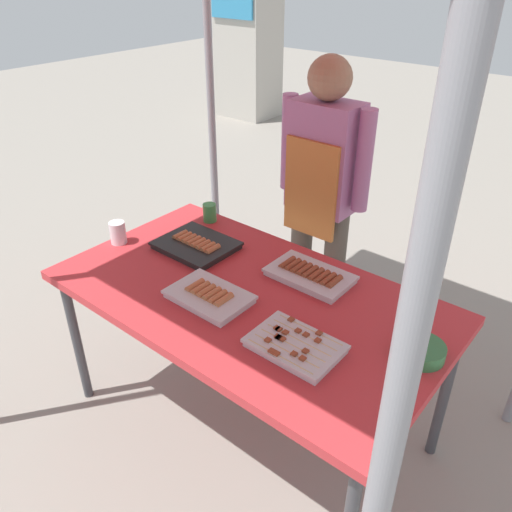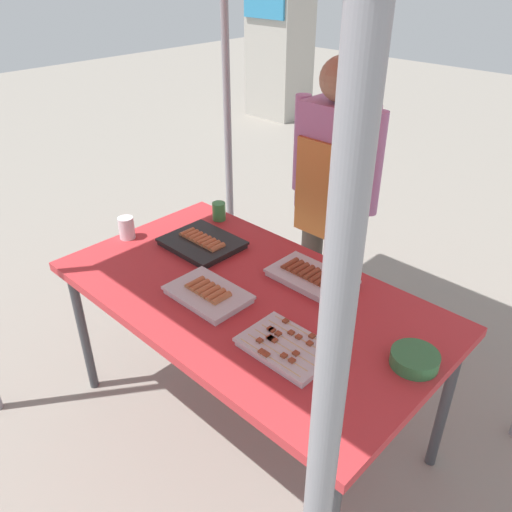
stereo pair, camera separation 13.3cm
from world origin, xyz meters
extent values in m
plane|color=gray|center=(0.00, 0.00, 0.00)|extent=(18.00, 18.00, 0.00)
cube|color=#C63338|center=(0.00, 0.00, 0.73)|extent=(1.60, 0.90, 0.04)
cylinder|color=#3F3F44|center=(-0.74, -0.39, 0.35)|extent=(0.04, 0.04, 0.71)
cylinder|color=#3F3F44|center=(-0.74, 0.39, 0.35)|extent=(0.04, 0.04, 0.71)
cylinder|color=#3F3F44|center=(0.74, 0.39, 0.35)|extent=(0.04, 0.04, 0.71)
cylinder|color=gray|center=(-0.95, 0.80, 1.05)|extent=(0.04, 0.04, 2.11)
cube|color=black|center=(-0.42, 0.12, 0.76)|extent=(0.33, 0.27, 0.02)
cube|color=black|center=(-0.42, 0.12, 0.78)|extent=(0.34, 0.28, 0.01)
cylinder|color=#B7663D|center=(-0.52, 0.12, 0.78)|extent=(0.03, 0.08, 0.03)
cylinder|color=#B7663D|center=(-0.49, 0.12, 0.78)|extent=(0.03, 0.08, 0.03)
cylinder|color=#B7663D|center=(-0.46, 0.12, 0.78)|extent=(0.03, 0.08, 0.03)
cylinder|color=#B7663D|center=(-0.43, 0.12, 0.78)|extent=(0.03, 0.08, 0.03)
cylinder|color=#B7663D|center=(-0.40, 0.12, 0.78)|extent=(0.03, 0.08, 0.03)
cylinder|color=#B7663D|center=(-0.37, 0.12, 0.78)|extent=(0.03, 0.08, 0.03)
cylinder|color=#B7663D|center=(-0.34, 0.12, 0.78)|extent=(0.03, 0.08, 0.03)
cylinder|color=#B7663D|center=(-0.31, 0.12, 0.78)|extent=(0.03, 0.08, 0.03)
cube|color=silver|center=(0.35, -0.16, 0.76)|extent=(0.30, 0.20, 0.02)
cube|color=silver|center=(0.35, -0.16, 0.78)|extent=(0.32, 0.22, 0.01)
cylinder|color=tan|center=(0.35, -0.25, 0.78)|extent=(0.27, 0.01, 0.01)
cube|color=brown|center=(0.32, -0.25, 0.78)|extent=(0.02, 0.02, 0.02)
cube|color=brown|center=(0.34, -0.25, 0.78)|extent=(0.02, 0.02, 0.02)
cylinder|color=tan|center=(0.35, -0.21, 0.78)|extent=(0.27, 0.01, 0.01)
cube|color=brown|center=(0.27, -0.21, 0.78)|extent=(0.02, 0.02, 0.02)
cube|color=brown|center=(0.42, -0.21, 0.78)|extent=(0.02, 0.02, 0.02)
cube|color=brown|center=(0.38, -0.21, 0.78)|extent=(0.02, 0.02, 0.02)
cylinder|color=tan|center=(0.35, -0.18, 0.78)|extent=(0.27, 0.01, 0.01)
cube|color=brown|center=(0.31, -0.18, 0.78)|extent=(0.02, 0.02, 0.02)
cube|color=brown|center=(0.40, -0.18, 0.78)|extent=(0.02, 0.02, 0.02)
cube|color=brown|center=(0.29, -0.18, 0.78)|extent=(0.02, 0.02, 0.02)
cube|color=brown|center=(0.29, -0.18, 0.78)|extent=(0.02, 0.02, 0.02)
cylinder|color=tan|center=(0.35, -0.14, 0.78)|extent=(0.27, 0.01, 0.01)
cube|color=brown|center=(0.26, -0.14, 0.78)|extent=(0.02, 0.02, 0.02)
cube|color=brown|center=(0.29, -0.14, 0.78)|extent=(0.02, 0.02, 0.02)
cube|color=brown|center=(0.26, -0.14, 0.78)|extent=(0.02, 0.02, 0.02)
cylinder|color=tan|center=(0.35, -0.11, 0.78)|extent=(0.27, 0.01, 0.01)
cube|color=brown|center=(0.32, -0.11, 0.78)|extent=(0.02, 0.02, 0.02)
cube|color=brown|center=(0.36, -0.11, 0.78)|extent=(0.02, 0.02, 0.02)
cube|color=brown|center=(0.41, -0.11, 0.78)|extent=(0.02, 0.02, 0.02)
cylinder|color=tan|center=(0.35, -0.07, 0.78)|extent=(0.27, 0.01, 0.01)
cube|color=brown|center=(0.39, -0.07, 0.78)|extent=(0.02, 0.02, 0.02)
cube|color=brown|center=(0.27, -0.07, 0.78)|extent=(0.02, 0.02, 0.02)
cube|color=silver|center=(0.14, 0.24, 0.76)|extent=(0.34, 0.20, 0.02)
cube|color=silver|center=(0.14, 0.24, 0.78)|extent=(0.35, 0.21, 0.01)
cylinder|color=brown|center=(0.02, 0.24, 0.78)|extent=(0.03, 0.10, 0.03)
cylinder|color=brown|center=(0.05, 0.24, 0.78)|extent=(0.03, 0.10, 0.03)
cylinder|color=brown|center=(0.08, 0.24, 0.78)|extent=(0.03, 0.10, 0.03)
cylinder|color=brown|center=(0.11, 0.24, 0.78)|extent=(0.03, 0.10, 0.03)
cylinder|color=brown|center=(0.14, 0.24, 0.78)|extent=(0.03, 0.10, 0.03)
cylinder|color=brown|center=(0.17, 0.24, 0.78)|extent=(0.03, 0.10, 0.03)
cylinder|color=brown|center=(0.20, 0.24, 0.78)|extent=(0.03, 0.10, 0.03)
cylinder|color=brown|center=(0.22, 0.24, 0.78)|extent=(0.03, 0.10, 0.03)
cylinder|color=brown|center=(0.25, 0.24, 0.78)|extent=(0.03, 0.10, 0.03)
cube|color=silver|center=(-0.09, -0.14, 0.76)|extent=(0.31, 0.21, 0.02)
cube|color=silver|center=(-0.09, -0.14, 0.78)|extent=(0.32, 0.22, 0.01)
cylinder|color=#B7663D|center=(-0.16, -0.14, 0.78)|extent=(0.03, 0.09, 0.03)
cylinder|color=#B7663D|center=(-0.13, -0.14, 0.78)|extent=(0.03, 0.09, 0.03)
cylinder|color=#B7663D|center=(-0.10, -0.14, 0.78)|extent=(0.03, 0.09, 0.03)
cylinder|color=#B7663D|center=(-0.07, -0.14, 0.78)|extent=(0.03, 0.09, 0.03)
cylinder|color=#B7663D|center=(-0.04, -0.14, 0.78)|extent=(0.03, 0.09, 0.03)
cylinder|color=#B7663D|center=(-0.01, -0.14, 0.78)|extent=(0.03, 0.09, 0.03)
cylinder|color=#33723F|center=(0.70, 0.08, 0.77)|extent=(0.16, 0.16, 0.05)
cylinder|color=white|center=(-0.74, -0.07, 0.80)|extent=(0.07, 0.07, 0.11)
cylinder|color=#3F994C|center=(-0.57, 0.37, 0.80)|extent=(0.07, 0.07, 0.09)
cylinder|color=#595147|center=(-0.29, 0.81, 0.39)|extent=(0.12, 0.12, 0.78)
cylinder|color=#595147|center=(-0.07, 0.81, 0.39)|extent=(0.12, 0.12, 0.78)
cube|color=#B26B9E|center=(-0.18, 0.81, 1.06)|extent=(0.34, 0.20, 0.55)
cube|color=#CC7233|center=(-0.18, 0.70, 0.92)|extent=(0.30, 0.02, 0.50)
cylinder|color=#B26B9E|center=(-0.40, 0.81, 1.09)|extent=(0.08, 0.08, 0.50)
cylinder|color=#B26B9E|center=(0.04, 0.81, 1.09)|extent=(0.08, 0.08, 0.50)
sphere|color=#9E7256|center=(-0.18, 0.81, 1.44)|extent=(0.21, 0.21, 0.21)
cube|color=#B7B2A8|center=(-3.46, 4.09, 0.88)|extent=(0.72, 0.56, 1.76)
cube|color=#338CBF|center=(-3.46, 3.79, 1.41)|extent=(0.65, 0.03, 0.36)
camera|label=1|loc=(1.12, -1.30, 1.95)|focal=36.09mm
camera|label=2|loc=(1.22, -1.22, 1.95)|focal=36.09mm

